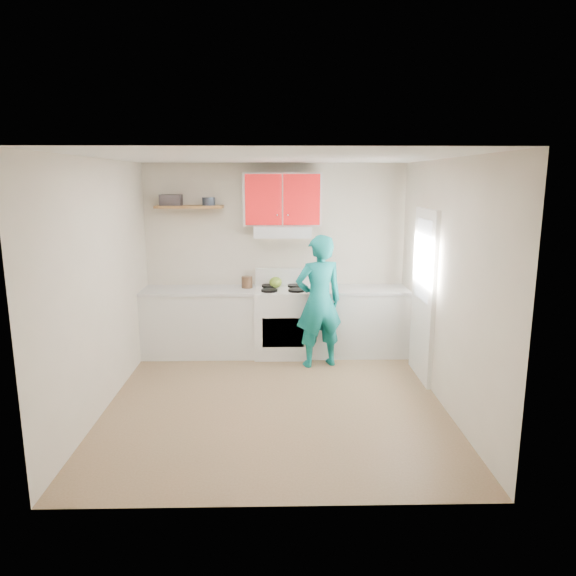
{
  "coord_description": "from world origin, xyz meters",
  "views": [
    {
      "loc": [
        0.03,
        -5.39,
        2.4
      ],
      "look_at": [
        0.15,
        0.55,
        1.15
      ],
      "focal_mm": 32.76,
      "sensor_mm": 36.0,
      "label": 1
    }
  ],
  "objects_px": {
    "tin": "(209,201)",
    "stove": "(283,322)",
    "crock": "(247,283)",
    "kettle": "(276,282)",
    "person": "(319,301)"
  },
  "relations": [
    {
      "from": "crock",
      "to": "person",
      "type": "distance_m",
      "value": 1.1
    },
    {
      "from": "person",
      "to": "kettle",
      "type": "bearing_deg",
      "value": -61.58
    },
    {
      "from": "kettle",
      "to": "crock",
      "type": "xyz_separation_m",
      "value": [
        -0.39,
        -0.01,
        -0.01
      ]
    },
    {
      "from": "tin",
      "to": "person",
      "type": "xyz_separation_m",
      "value": [
        1.45,
        -0.64,
        -1.24
      ]
    },
    {
      "from": "crock",
      "to": "person",
      "type": "bearing_deg",
      "value": -30.37
    },
    {
      "from": "tin",
      "to": "crock",
      "type": "xyz_separation_m",
      "value": [
        0.5,
        -0.09,
        -1.1
      ]
    },
    {
      "from": "kettle",
      "to": "crock",
      "type": "relative_size",
      "value": 0.98
    },
    {
      "from": "stove",
      "to": "crock",
      "type": "relative_size",
      "value": 5.14
    },
    {
      "from": "stove",
      "to": "crock",
      "type": "height_order",
      "value": "crock"
    },
    {
      "from": "tin",
      "to": "crock",
      "type": "bearing_deg",
      "value": -9.63
    },
    {
      "from": "kettle",
      "to": "person",
      "type": "xyz_separation_m",
      "value": [
        0.55,
        -0.56,
        -0.14
      ]
    },
    {
      "from": "kettle",
      "to": "person",
      "type": "distance_m",
      "value": 0.8
    },
    {
      "from": "tin",
      "to": "stove",
      "type": "bearing_deg",
      "value": -10.36
    },
    {
      "from": "stove",
      "to": "crock",
      "type": "bearing_deg",
      "value": 168.9
    },
    {
      "from": "tin",
      "to": "kettle",
      "type": "xyz_separation_m",
      "value": [
        0.89,
        -0.08,
        -1.1
      ]
    }
  ]
}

